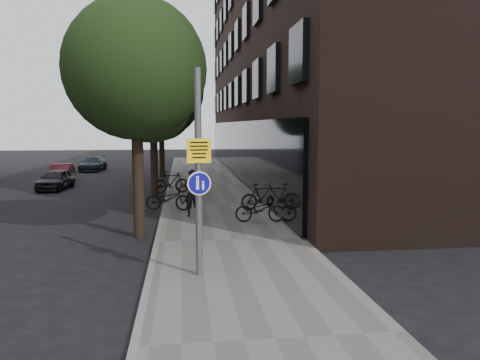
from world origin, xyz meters
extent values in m
plane|color=black|center=(0.00, 0.00, 0.00)|extent=(120.00, 120.00, 0.00)
cube|color=slate|center=(0.25, 10.00, 0.06)|extent=(4.50, 60.00, 0.12)
cube|color=slate|center=(-2.00, 10.00, 0.07)|extent=(0.15, 60.00, 0.13)
cube|color=black|center=(8.50, 22.00, 9.00)|extent=(12.00, 40.00, 18.00)
cylinder|color=black|center=(-2.60, 4.50, 1.60)|extent=(0.36, 0.36, 3.20)
sphere|color=black|center=(-2.60, 4.50, 5.30)|extent=(4.40, 4.40, 4.40)
sphere|color=black|center=(-2.20, 5.30, 4.30)|extent=(2.64, 2.64, 2.64)
cylinder|color=black|center=(-2.60, 13.00, 1.60)|extent=(0.36, 0.36, 3.20)
sphere|color=black|center=(-2.60, 13.00, 5.30)|extent=(5.00, 5.00, 5.00)
sphere|color=black|center=(-2.20, 13.80, 4.30)|extent=(3.00, 3.00, 3.00)
cylinder|color=black|center=(-2.60, 22.00, 1.60)|extent=(0.36, 0.36, 3.20)
sphere|color=black|center=(-2.60, 22.00, 5.30)|extent=(5.00, 5.00, 5.00)
sphere|color=black|center=(-2.20, 22.80, 4.30)|extent=(3.00, 3.00, 3.00)
cylinder|color=#595B5E|center=(-0.85, 0.09, 2.47)|extent=(0.16, 0.16, 4.71)
cube|color=yellow|center=(-0.85, 0.09, 3.00)|extent=(0.54, 0.11, 0.54)
cylinder|color=#0E0C86|center=(-0.85, 0.09, 2.26)|extent=(0.48, 0.08, 0.48)
cylinder|color=white|center=(-0.85, 0.09, 2.26)|extent=(0.54, 0.09, 0.54)
imported|color=black|center=(-0.85, 7.15, 1.02)|extent=(0.70, 0.51, 1.79)
imported|color=black|center=(1.53, 5.82, 0.59)|extent=(1.83, 0.75, 0.94)
imported|color=black|center=(2.00, 8.17, 0.66)|extent=(1.87, 0.85, 1.08)
imported|color=black|center=(-1.80, 8.57, 0.61)|extent=(1.95, 1.03, 0.97)
imported|color=black|center=(-1.80, 13.48, 0.68)|extent=(1.92, 0.81, 1.12)
imported|color=black|center=(-8.23, 16.45, 0.57)|extent=(1.66, 3.47, 1.14)
imported|color=#571922|center=(-8.89, 20.33, 0.56)|extent=(1.35, 3.45, 1.12)
imported|color=#1D2634|center=(-8.22, 27.49, 0.56)|extent=(1.83, 3.96, 1.12)
camera|label=1|loc=(-1.20, -10.45, 3.56)|focal=35.00mm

